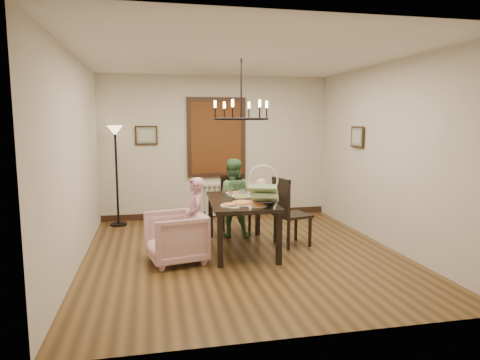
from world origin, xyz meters
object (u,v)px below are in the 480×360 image
object	(u,v)px
armchair	(176,237)
drinking_glass	(244,193)
elderly_woman	(195,226)
baby_bouncer	(264,192)
dining_table	(241,205)
chair_far	(236,204)
seated_man	(232,204)
chair_right	(293,211)
floor_lamp	(117,177)

from	to	relation	value
armchair	drinking_glass	world-z (taller)	drinking_glass
elderly_woman	drinking_glass	world-z (taller)	elderly_woman
elderly_woman	baby_bouncer	distance (m)	1.07
elderly_woman	drinking_glass	distance (m)	0.97
dining_table	armchair	size ratio (longest dim) A/B	2.20
armchair	baby_bouncer	size ratio (longest dim) A/B	1.27
dining_table	chair_far	xyz separation A→B (m)	(0.11, 0.94, -0.17)
seated_man	dining_table	bearing A→B (deg)	101.71
chair_far	chair_right	world-z (taller)	chair_right
chair_right	drinking_glass	xyz separation A→B (m)	(-0.76, 0.06, 0.30)
baby_bouncer	chair_right	bearing A→B (deg)	64.23
chair_right	baby_bouncer	world-z (taller)	baby_bouncer
baby_bouncer	chair_far	bearing A→B (deg)	113.75
chair_right	baby_bouncer	bearing A→B (deg)	119.71
chair_right	baby_bouncer	xyz separation A→B (m)	(-0.62, -0.60, 0.42)
chair_right	elderly_woman	xyz separation A→B (m)	(-1.55, -0.37, -0.06)
baby_bouncer	elderly_woman	bearing A→B (deg)	-173.70
chair_right	drinking_glass	world-z (taller)	chair_right
elderly_woman	armchair	bearing A→B (deg)	-79.01
seated_man	floor_lamp	world-z (taller)	floor_lamp
drinking_glass	floor_lamp	bearing A→B (deg)	137.43
drinking_glass	chair_far	bearing A→B (deg)	86.49
floor_lamp	dining_table	bearing A→B (deg)	-45.43
chair_far	baby_bouncer	world-z (taller)	baby_bouncer
floor_lamp	baby_bouncer	bearing A→B (deg)	-49.45
armchair	seated_man	size ratio (longest dim) A/B	0.70
drinking_glass	floor_lamp	xyz separation A→B (m)	(-1.98, 1.82, 0.06)
armchair	seated_man	world-z (taller)	seated_man
chair_far	elderly_woman	size ratio (longest dim) A/B	1.05
armchair	floor_lamp	world-z (taller)	floor_lamp
dining_table	elderly_woman	distance (m)	0.81
dining_table	floor_lamp	xyz separation A→B (m)	(-1.92, 1.95, 0.22)
chair_right	dining_table	bearing A→B (deg)	79.95
drinking_glass	chair_right	bearing A→B (deg)	-4.79
armchair	baby_bouncer	distance (m)	1.36
floor_lamp	seated_man	bearing A→B (deg)	-31.21
dining_table	seated_man	world-z (taller)	seated_man
chair_far	floor_lamp	size ratio (longest dim) A/B	0.56
chair_right	elderly_woman	size ratio (longest dim) A/B	1.13
chair_right	elderly_woman	distance (m)	1.59
chair_right	floor_lamp	world-z (taller)	floor_lamp
seated_man	drinking_glass	world-z (taller)	seated_man
chair_far	baby_bouncer	size ratio (longest dim) A/B	1.68
dining_table	chair_far	distance (m)	0.97
chair_far	floor_lamp	world-z (taller)	floor_lamp
elderly_woman	floor_lamp	world-z (taller)	floor_lamp
dining_table	seated_man	distance (m)	0.79
chair_far	elderly_woman	world-z (taller)	chair_far
drinking_glass	floor_lamp	world-z (taller)	floor_lamp
seated_man	floor_lamp	bearing A→B (deg)	-18.78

